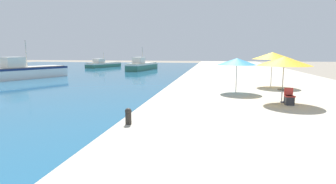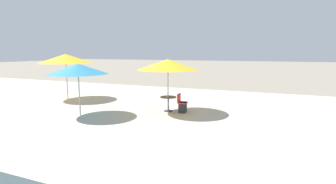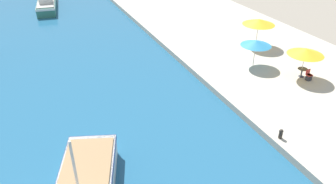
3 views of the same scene
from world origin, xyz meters
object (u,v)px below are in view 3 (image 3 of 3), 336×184
(fishing_boat_far, at_px, (47,3))
(cafe_chair_right, at_px, (309,76))
(cafe_umbrella_pink, at_px, (306,52))
(mooring_bollard, at_px, (281,134))
(cafe_table, at_px, (302,71))
(cafe_umbrella_white, at_px, (256,43))
(cafe_chair_left, at_px, (308,77))
(cafe_umbrella_striped, at_px, (259,22))

(fishing_boat_far, xyz_separation_m, cafe_chair_right, (17.18, -32.38, -0.01))
(cafe_umbrella_pink, height_order, cafe_chair_right, cafe_umbrella_pink)
(mooring_bollard, bearing_deg, cafe_umbrella_pink, 39.22)
(cafe_umbrella_pink, bearing_deg, cafe_table, 18.34)
(cafe_table, distance_m, mooring_bollard, 9.32)
(fishing_boat_far, bearing_deg, cafe_umbrella_white, -54.50)
(cafe_chair_left, distance_m, cafe_chair_right, 0.08)
(cafe_chair_left, bearing_deg, cafe_umbrella_pink, -76.21)
(cafe_umbrella_white, relative_size, mooring_bollard, 4.11)
(cafe_umbrella_striped, height_order, cafe_chair_left, cafe_umbrella_striped)
(mooring_bollard, bearing_deg, cafe_umbrella_white, 62.38)
(cafe_umbrella_white, xyz_separation_m, cafe_chair_left, (2.43, -4.17, -1.84))
(cafe_umbrella_white, xyz_separation_m, cafe_table, (2.40, -3.44, -1.63))
(fishing_boat_far, xyz_separation_m, cafe_umbrella_striped, (17.78, -24.49, 2.19))
(fishing_boat_far, relative_size, cafe_umbrella_pink, 3.44)
(cafe_umbrella_white, relative_size, cafe_chair_right, 2.96)
(cafe_umbrella_white, distance_m, cafe_chair_left, 5.16)
(cafe_table, xyz_separation_m, cafe_chair_left, (0.03, -0.72, -0.21))
(cafe_umbrella_striped, bearing_deg, mooring_bollard, -121.44)
(cafe_umbrella_pink, xyz_separation_m, cafe_umbrella_striped, (0.87, 7.23, 0.20))
(cafe_umbrella_pink, distance_m, mooring_bollard, 9.37)
(cafe_umbrella_white, bearing_deg, cafe_umbrella_striped, 50.29)
(cafe_table, bearing_deg, cafe_umbrella_white, 124.86)
(fishing_boat_far, height_order, mooring_bollard, fishing_boat_far)
(cafe_umbrella_white, height_order, cafe_chair_right, cafe_umbrella_white)
(mooring_bollard, bearing_deg, cafe_chair_right, 34.86)
(fishing_boat_far, bearing_deg, mooring_bollard, -67.30)
(cafe_chair_right, bearing_deg, cafe_table, -90.00)
(cafe_umbrella_white, bearing_deg, cafe_chair_left, -59.79)
(mooring_bollard, bearing_deg, cafe_chair_left, 35.10)
(fishing_boat_far, bearing_deg, cafe_umbrella_striped, -45.99)
(mooring_bollard, bearing_deg, fishing_boat_far, 104.67)
(fishing_boat_far, height_order, cafe_umbrella_pink, fishing_boat_far)
(cafe_chair_left, xyz_separation_m, mooring_bollard, (-7.28, -5.12, 0.02))
(cafe_umbrella_white, distance_m, cafe_umbrella_striped, 4.87)
(cafe_umbrella_striped, bearing_deg, cafe_umbrella_pink, -96.86)
(fishing_boat_far, distance_m, cafe_umbrella_white, 31.86)
(cafe_chair_left, height_order, cafe_chair_right, same)
(cafe_umbrella_striped, height_order, mooring_bollard, cafe_umbrella_striped)
(fishing_boat_far, distance_m, mooring_bollard, 38.77)
(cafe_umbrella_striped, height_order, cafe_chair_right, cafe_umbrella_striped)
(cafe_umbrella_white, bearing_deg, cafe_chair_right, -58.98)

